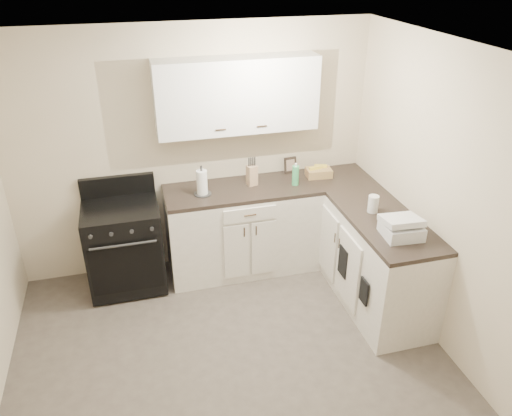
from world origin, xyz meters
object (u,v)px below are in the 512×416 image
object	(u,v)px
stove	(125,247)
knife_block	(252,175)
countertop_grill	(401,230)
wicker_basket	(319,173)
paper_towel	(202,183)

from	to	relation	value
stove	knife_block	size ratio (longest dim) A/B	4.20
knife_block	countertop_grill	size ratio (longest dim) A/B	0.68
stove	wicker_basket	distance (m)	2.11
countertop_grill	knife_block	bearing A→B (deg)	130.36
wicker_basket	stove	bearing A→B (deg)	-177.44
stove	countertop_grill	xyz separation A→B (m)	(2.27, -1.22, 0.54)
paper_towel	wicker_basket	world-z (taller)	paper_towel
stove	countertop_grill	world-z (taller)	countertop_grill
paper_towel	countertop_grill	world-z (taller)	paper_towel
stove	wicker_basket	xyz separation A→B (m)	(2.04, 0.09, 0.52)
paper_towel	stove	bearing A→B (deg)	178.91
wicker_basket	countertop_grill	world-z (taller)	countertop_grill
wicker_basket	knife_block	bearing A→B (deg)	-178.52
wicker_basket	countertop_grill	distance (m)	1.33
stove	paper_towel	distance (m)	1.00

